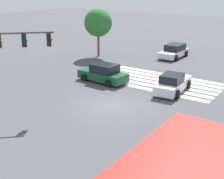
{
  "coord_description": "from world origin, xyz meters",
  "views": [
    {
      "loc": [
        -11.77,
        16.84,
        8.29
      ],
      "look_at": [
        0.0,
        0.0,
        1.21
      ],
      "focal_mm": 50.0,
      "sensor_mm": 36.0,
      "label": 1
    }
  ],
  "objects_px": {
    "car_1": "(174,51)",
    "car_3": "(103,74)",
    "car_2": "(224,163)",
    "tree_corner_a": "(98,23)",
    "car_0": "(173,84)"
  },
  "relations": [
    {
      "from": "tree_corner_a",
      "to": "car_0",
      "type": "bearing_deg",
      "value": 151.67
    },
    {
      "from": "car_3",
      "to": "tree_corner_a",
      "type": "distance_m",
      "value": 10.56
    },
    {
      "from": "car_0",
      "to": "tree_corner_a",
      "type": "xyz_separation_m",
      "value": [
        12.57,
        -6.78,
        3.22
      ]
    },
    {
      "from": "car_0",
      "to": "tree_corner_a",
      "type": "relative_size",
      "value": 0.83
    },
    {
      "from": "car_0",
      "to": "car_1",
      "type": "distance_m",
      "value": 12.34
    },
    {
      "from": "car_0",
      "to": "tree_corner_a",
      "type": "height_order",
      "value": "tree_corner_a"
    },
    {
      "from": "car_2",
      "to": "car_1",
      "type": "bearing_deg",
      "value": 118.91
    },
    {
      "from": "car_1",
      "to": "car_2",
      "type": "relative_size",
      "value": 1.01
    },
    {
      "from": "car_3",
      "to": "tree_corner_a",
      "type": "height_order",
      "value": "tree_corner_a"
    },
    {
      "from": "car_0",
      "to": "tree_corner_a",
      "type": "distance_m",
      "value": 14.64
    },
    {
      "from": "car_1",
      "to": "car_3",
      "type": "relative_size",
      "value": 1.01
    },
    {
      "from": "car_1",
      "to": "car_2",
      "type": "bearing_deg",
      "value": 30.16
    },
    {
      "from": "car_1",
      "to": "car_3",
      "type": "bearing_deg",
      "value": -4.85
    },
    {
      "from": "car_0",
      "to": "car_3",
      "type": "bearing_deg",
      "value": 94.4
    },
    {
      "from": "car_2",
      "to": "car_3",
      "type": "relative_size",
      "value": 0.99
    }
  ]
}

